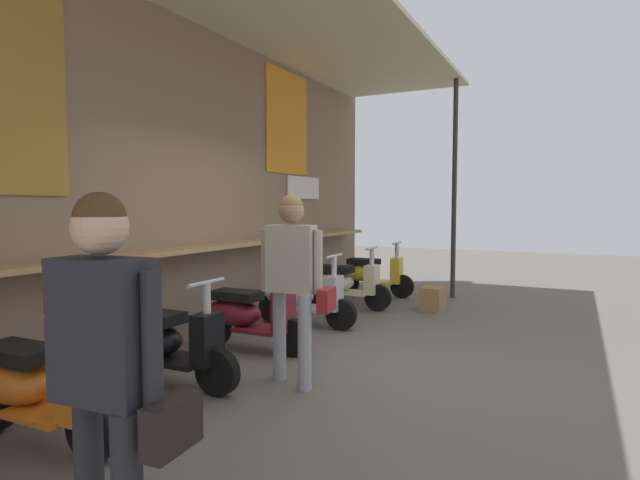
# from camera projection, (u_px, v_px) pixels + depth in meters

# --- Properties ---
(ground_plane) EXTENTS (28.02, 28.02, 0.00)m
(ground_plane) POSITION_uv_depth(u_px,v_px,m) (336.00, 362.00, 5.21)
(ground_plane) COLOR #605B54
(market_stall_facade) EXTENTS (10.01, 2.52, 3.87)m
(market_stall_facade) POSITION_uv_depth(u_px,v_px,m) (190.00, 158.00, 5.90)
(market_stall_facade) COLOR #7F6651
(market_stall_facade) RESTS_ON ground_plane
(scooter_orange) EXTENTS (0.46, 1.40, 0.97)m
(scooter_orange) POSITION_uv_depth(u_px,v_px,m) (30.00, 386.00, 3.42)
(scooter_orange) COLOR orange
(scooter_orange) RESTS_ON ground_plane
(scooter_black) EXTENTS (0.46, 1.40, 0.97)m
(scooter_black) POSITION_uv_depth(u_px,v_px,m) (163.00, 342.00, 4.52)
(scooter_black) COLOR black
(scooter_black) RESTS_ON ground_plane
(scooter_maroon) EXTENTS (0.46, 1.40, 0.97)m
(scooter_maroon) POSITION_uv_depth(u_px,v_px,m) (246.00, 315.00, 5.64)
(scooter_maroon) COLOR maroon
(scooter_maroon) RESTS_ON ground_plane
(scooter_silver) EXTENTS (0.46, 1.40, 0.97)m
(scooter_silver) POSITION_uv_depth(u_px,v_px,m) (301.00, 297.00, 6.76)
(scooter_silver) COLOR #B2B5BA
(scooter_silver) RESTS_ON ground_plane
(scooter_cream) EXTENTS (0.46, 1.40, 0.97)m
(scooter_cream) POSITION_uv_depth(u_px,v_px,m) (342.00, 283.00, 7.97)
(scooter_cream) COLOR beige
(scooter_cream) RESTS_ON ground_plane
(scooter_yellow) EXTENTS (0.47, 1.40, 0.97)m
(scooter_yellow) POSITION_uv_depth(u_px,v_px,m) (370.00, 274.00, 9.03)
(scooter_yellow) COLOR gold
(scooter_yellow) RESTS_ON ground_plane
(shopper_with_handbag) EXTENTS (0.33, 0.67, 1.69)m
(shopper_with_handbag) POSITION_uv_depth(u_px,v_px,m) (293.00, 269.00, 4.49)
(shopper_with_handbag) COLOR #999EA8
(shopper_with_handbag) RESTS_ON ground_plane
(shopper_browsing) EXTENTS (0.29, 0.65, 1.65)m
(shopper_browsing) POSITION_uv_depth(u_px,v_px,m) (107.00, 355.00, 2.03)
(shopper_browsing) COLOR #232328
(shopper_browsing) RESTS_ON ground_plane
(merchandise_crate) EXTENTS (0.41, 0.33, 0.35)m
(merchandise_crate) POSITION_uv_depth(u_px,v_px,m) (433.00, 299.00, 7.78)
(merchandise_crate) COLOR olive
(merchandise_crate) RESTS_ON ground_plane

